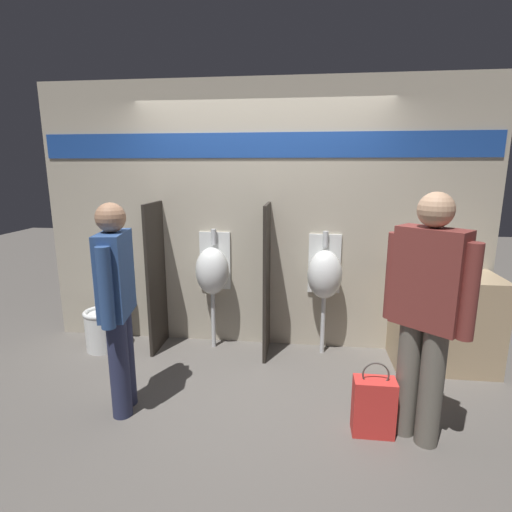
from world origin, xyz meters
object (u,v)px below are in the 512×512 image
object	(u,v)px
cell_phone	(422,277)
person_with_lanyard	(426,310)
urinal_near_counter	(212,271)
urinal_far	(325,274)
toilet	(105,317)
person_in_vest	(117,301)
sink_basin	(442,268)
shopping_bag	(374,406)

from	to	relation	value
cell_phone	person_with_lanyard	distance (m)	1.05
urinal_near_counter	urinal_far	size ratio (longest dim) A/B	1.00
cell_phone	urinal_near_counter	xyz separation A→B (m)	(-1.98, 0.25, -0.07)
toilet	cell_phone	bearing A→B (deg)	-2.13
person_with_lanyard	person_in_vest	bearing A→B (deg)	38.57
cell_phone	person_in_vest	bearing A→B (deg)	-158.61
sink_basin	person_with_lanyard	world-z (taller)	person_with_lanyard
toilet	person_with_lanyard	world-z (taller)	person_with_lanyard
toilet	person_in_vest	distance (m)	1.39
toilet	shopping_bag	xyz separation A→B (m)	(2.57, -1.13, -0.11)
cell_phone	sink_basin	bearing A→B (deg)	37.35
sink_basin	person_with_lanyard	distance (m)	1.28
sink_basin	urinal_near_counter	bearing A→B (deg)	178.00
person_with_lanyard	urinal_near_counter	bearing A→B (deg)	4.23
cell_phone	toilet	size ratio (longest dim) A/B	0.15
cell_phone	urinal_far	xyz separation A→B (m)	(-0.85, 0.25, -0.07)
cell_phone	shopping_bag	size ratio (longest dim) A/B	0.25
shopping_bag	sink_basin	bearing A→B (deg)	57.16
person_in_vest	person_with_lanyard	world-z (taller)	person_with_lanyard
shopping_bag	person_with_lanyard	bearing A→B (deg)	-0.66
toilet	urinal_near_counter	bearing A→B (deg)	6.61
toilet	sink_basin	bearing A→B (deg)	0.93
person_with_lanyard	shopping_bag	bearing A→B (deg)	39.71
cell_phone	person_in_vest	xyz separation A→B (m)	(-2.42, -0.95, -0.00)
sink_basin	cell_phone	xyz separation A→B (m)	(-0.22, -0.17, -0.05)
urinal_far	toilet	distance (m)	2.32
person_in_vest	urinal_far	bearing A→B (deg)	-63.19
cell_phone	person_in_vest	distance (m)	2.60
cell_phone	person_in_vest	world-z (taller)	person_in_vest
urinal_far	urinal_near_counter	bearing A→B (deg)	180.00
person_in_vest	urinal_near_counter	bearing A→B (deg)	-30.64
urinal_near_counter	person_with_lanyard	distance (m)	2.14
sink_basin	urinal_far	world-z (taller)	urinal_far
urinal_near_counter	person_in_vest	world-z (taller)	person_in_vest
urinal_far	shopping_bag	world-z (taller)	urinal_far
sink_basin	person_with_lanyard	xyz separation A→B (m)	(-0.47, -1.19, 0.01)
cell_phone	urinal_far	world-z (taller)	urinal_far
urinal_near_counter	urinal_far	bearing A→B (deg)	0.00
cell_phone	urinal_near_counter	size ratio (longest dim) A/B	0.11
sink_basin	cell_phone	size ratio (longest dim) A/B	2.37
urinal_near_counter	urinal_far	world-z (taller)	same
shopping_bag	urinal_far	bearing A→B (deg)	103.71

